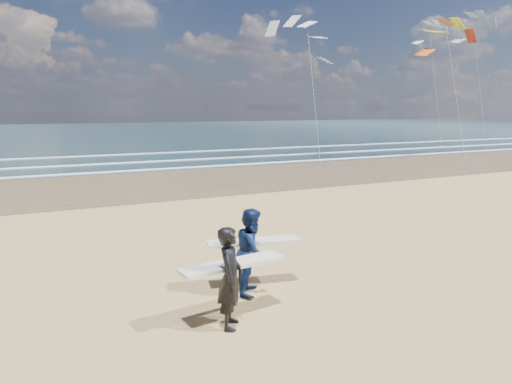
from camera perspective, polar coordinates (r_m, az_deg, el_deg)
wet_sand_strip at (r=35.30m, az=16.58°, el=3.24°), size 220.00×12.00×0.01m
ocean at (r=83.56m, az=-8.95°, el=7.52°), size 220.00×100.00×0.02m
foam_breakers at (r=43.30m, az=7.68°, el=4.91°), size 220.00×11.70×0.05m
surfer_near at (r=8.94m, az=-3.21°, el=-10.47°), size 2.25×1.20×2.01m
surfer_far at (r=10.51m, az=-0.45°, el=-7.33°), size 2.26×1.43×1.99m
kite_0 at (r=40.94m, az=23.35°, el=13.57°), size 6.31×4.79×12.33m
kite_1 at (r=37.93m, az=6.98°, el=14.55°), size 6.42×4.81×12.14m
kite_2 at (r=55.55m, az=25.93°, el=14.02°), size 6.47×4.81×15.23m
kite_5 at (r=55.88m, az=21.39°, el=13.36°), size 5.13×4.66×14.53m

